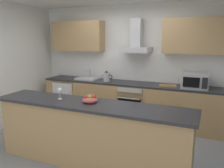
# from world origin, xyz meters

# --- Properties ---
(ground) EXTENTS (5.61, 4.43, 0.02)m
(ground) POSITION_xyz_m (0.00, 0.00, -0.01)
(ground) COLOR gray
(wall_back) EXTENTS (5.61, 0.12, 2.60)m
(wall_back) POSITION_xyz_m (0.00, 1.78, 1.30)
(wall_back) COLOR white
(wall_back) RESTS_ON ground
(backsplash_tile) EXTENTS (3.92, 0.02, 0.66)m
(backsplash_tile) POSITION_xyz_m (0.00, 1.70, 1.23)
(backsplash_tile) COLOR white
(counter_back) EXTENTS (4.05, 0.60, 0.90)m
(counter_back) POSITION_xyz_m (0.00, 1.40, 0.45)
(counter_back) COLOR tan
(counter_back) RESTS_ON ground
(counter_island) EXTENTS (3.01, 0.64, 0.95)m
(counter_island) POSITION_xyz_m (0.09, -0.55, 0.48)
(counter_island) COLOR tan
(counter_island) RESTS_ON ground
(upper_cabinets) EXTENTS (4.00, 0.32, 0.70)m
(upper_cabinets) POSITION_xyz_m (0.00, 1.55, 1.91)
(upper_cabinets) COLOR tan
(oven) EXTENTS (0.60, 0.62, 0.80)m
(oven) POSITION_xyz_m (0.13, 1.37, 0.46)
(oven) COLOR slate
(oven) RESTS_ON ground
(refrigerator) EXTENTS (0.58, 0.60, 0.85)m
(refrigerator) POSITION_xyz_m (-1.55, 1.37, 0.43)
(refrigerator) COLOR white
(refrigerator) RESTS_ON ground
(microwave) EXTENTS (0.50, 0.38, 0.30)m
(microwave) POSITION_xyz_m (1.40, 1.34, 1.05)
(microwave) COLOR #B7BABC
(microwave) RESTS_ON counter_back
(sink) EXTENTS (0.50, 0.40, 0.26)m
(sink) POSITION_xyz_m (-1.02, 1.38, 0.93)
(sink) COLOR silver
(sink) RESTS_ON counter_back
(kettle) EXTENTS (0.29, 0.15, 0.24)m
(kettle) POSITION_xyz_m (-0.50, 1.34, 1.01)
(kettle) COLOR #B7BABC
(kettle) RESTS_ON counter_back
(range_hood) EXTENTS (0.62, 0.45, 0.72)m
(range_hood) POSITION_xyz_m (0.13, 1.50, 1.79)
(range_hood) COLOR #B7BABC
(wine_glass) EXTENTS (0.08, 0.08, 0.18)m
(wine_glass) POSITION_xyz_m (-0.43, -0.53, 1.08)
(wine_glass) COLOR silver
(wine_glass) RESTS_ON counter_island
(fruit_bowl) EXTENTS (0.22, 0.22, 0.13)m
(fruit_bowl) POSITION_xyz_m (0.08, -0.52, 1.00)
(fruit_bowl) COLOR #B24C47
(fruit_bowl) RESTS_ON counter_island
(chopping_board) EXTENTS (0.37, 0.27, 0.02)m
(chopping_board) POSITION_xyz_m (0.87, 1.35, 0.91)
(chopping_board) COLOR #9E7247
(chopping_board) RESTS_ON counter_back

